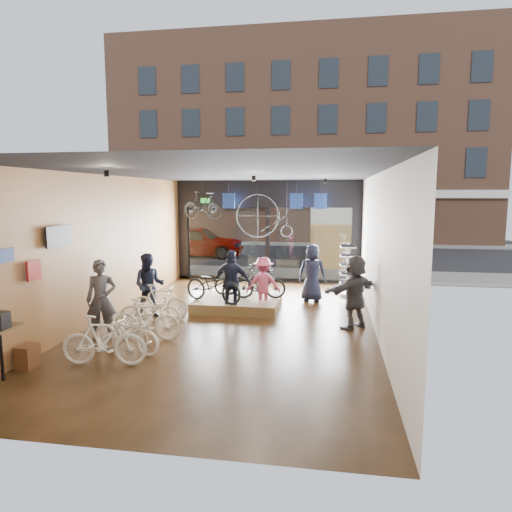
% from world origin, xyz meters
% --- Properties ---
extents(ground_plane, '(7.00, 12.00, 0.04)m').
position_xyz_m(ground_plane, '(0.00, 0.00, -0.02)').
color(ground_plane, black).
rests_on(ground_plane, ground).
extents(ceiling, '(7.00, 12.00, 0.04)m').
position_xyz_m(ceiling, '(0.00, 0.00, 3.82)').
color(ceiling, black).
rests_on(ceiling, ground).
extents(wall_left, '(0.04, 12.00, 3.80)m').
position_xyz_m(wall_left, '(-3.52, 0.00, 1.90)').
color(wall_left, '#965E33').
rests_on(wall_left, ground).
extents(wall_right, '(0.04, 12.00, 3.80)m').
position_xyz_m(wall_right, '(3.52, 0.00, 1.90)').
color(wall_right, beige).
rests_on(wall_right, ground).
extents(wall_back, '(7.00, 0.04, 3.80)m').
position_xyz_m(wall_back, '(0.00, -6.02, 1.90)').
color(wall_back, beige).
rests_on(wall_back, ground).
extents(storefront, '(7.00, 0.26, 3.80)m').
position_xyz_m(storefront, '(0.00, 6.00, 1.90)').
color(storefront, black).
rests_on(storefront, ground).
extents(exit_sign, '(0.35, 0.06, 0.18)m').
position_xyz_m(exit_sign, '(-2.40, 5.88, 3.05)').
color(exit_sign, '#198C26').
rests_on(exit_sign, storefront).
extents(street_road, '(30.00, 18.00, 0.02)m').
position_xyz_m(street_road, '(0.00, 15.00, -0.01)').
color(street_road, black).
rests_on(street_road, ground).
extents(sidewalk_near, '(30.00, 2.40, 0.12)m').
position_xyz_m(sidewalk_near, '(0.00, 7.20, 0.06)').
color(sidewalk_near, slate).
rests_on(sidewalk_near, ground).
extents(sidewalk_far, '(30.00, 2.00, 0.12)m').
position_xyz_m(sidewalk_far, '(0.00, 19.00, 0.06)').
color(sidewalk_far, slate).
rests_on(sidewalk_far, ground).
extents(opposite_building, '(26.00, 5.00, 14.00)m').
position_xyz_m(opposite_building, '(0.00, 21.50, 7.00)').
color(opposite_building, brown).
rests_on(opposite_building, ground).
extents(street_car, '(4.89, 1.97, 1.67)m').
position_xyz_m(street_car, '(-4.61, 12.00, 0.83)').
color(street_car, gray).
rests_on(street_car, street_road).
extents(box_truck, '(2.41, 7.22, 2.84)m').
position_xyz_m(box_truck, '(2.66, 11.00, 1.42)').
color(box_truck, silver).
rests_on(box_truck, street_road).
extents(floor_bike_1, '(1.71, 0.68, 1.00)m').
position_xyz_m(floor_bike_1, '(-1.87, -3.27, 0.50)').
color(floor_bike_1, white).
rests_on(floor_bike_1, ground_plane).
extents(floor_bike_2, '(1.73, 0.96, 0.86)m').
position_xyz_m(floor_bike_2, '(-1.77, -2.51, 0.43)').
color(floor_bike_2, white).
rests_on(floor_bike_2, ground_plane).
extents(floor_bike_3, '(1.60, 0.49, 0.96)m').
position_xyz_m(floor_bike_3, '(-1.69, -1.64, 0.48)').
color(floor_bike_3, white).
rests_on(floor_bike_3, ground_plane).
extents(floor_bike_4, '(1.59, 0.69, 0.81)m').
position_xyz_m(floor_bike_4, '(-2.04, -0.59, 0.41)').
color(floor_bike_4, white).
rests_on(floor_bike_4, ground_plane).
extents(floor_bike_5, '(1.53, 0.45, 0.92)m').
position_xyz_m(floor_bike_5, '(-2.07, 0.16, 0.46)').
color(floor_bike_5, white).
rests_on(floor_bike_5, ground_plane).
extents(display_platform, '(2.40, 1.80, 0.30)m').
position_xyz_m(display_platform, '(-0.23, 1.44, 0.15)').
color(display_platform, brown).
rests_on(display_platform, ground_plane).
extents(display_bike_left, '(1.95, 1.27, 0.97)m').
position_xyz_m(display_bike_left, '(-0.81, 0.95, 0.78)').
color(display_bike_left, black).
rests_on(display_bike_left, display_platform).
extents(display_bike_mid, '(1.55, 0.63, 0.90)m').
position_xyz_m(display_bike_mid, '(0.40, 1.59, 0.75)').
color(display_bike_mid, black).
rests_on(display_bike_mid, display_platform).
extents(display_bike_right, '(1.66, 1.27, 0.84)m').
position_xyz_m(display_bike_right, '(-0.31, 2.18, 0.72)').
color(display_bike_right, black).
rests_on(display_bike_right, display_platform).
extents(customer_0, '(0.78, 0.65, 1.84)m').
position_xyz_m(customer_0, '(-2.72, -1.74, 0.92)').
color(customer_0, '#3F3F44').
rests_on(customer_0, ground_plane).
extents(customer_1, '(0.94, 0.79, 1.73)m').
position_xyz_m(customer_1, '(-2.40, 0.26, 0.87)').
color(customer_1, '#161C33').
rests_on(customer_1, ground_plane).
extents(customer_2, '(1.07, 0.50, 1.78)m').
position_xyz_m(customer_2, '(-0.26, 0.87, 0.89)').
color(customer_2, '#161C33').
rests_on(customer_2, ground_plane).
extents(customer_3, '(1.06, 0.70, 1.52)m').
position_xyz_m(customer_3, '(0.52, 1.49, 0.76)').
color(customer_3, '#CC4C72').
rests_on(customer_3, ground_plane).
extents(customer_4, '(0.95, 0.70, 1.77)m').
position_xyz_m(customer_4, '(1.85, 2.77, 0.89)').
color(customer_4, '#161C33').
rests_on(customer_4, ground_plane).
extents(customer_5, '(1.56, 1.61, 1.83)m').
position_xyz_m(customer_5, '(3.00, 0.08, 0.92)').
color(customer_5, '#3F3F44').
rests_on(customer_5, ground_plane).
extents(sunglasses_rack, '(0.57, 0.50, 1.71)m').
position_xyz_m(sunglasses_rack, '(2.95, 3.74, 0.86)').
color(sunglasses_rack, white).
rests_on(sunglasses_rack, ground_plane).
extents(wall_merch, '(0.40, 2.40, 2.60)m').
position_xyz_m(wall_merch, '(-3.38, -3.50, 1.30)').
color(wall_merch, navy).
rests_on(wall_merch, wall_left).
extents(penny_farthing, '(1.93, 0.06, 1.55)m').
position_xyz_m(penny_farthing, '(0.17, 4.62, 2.50)').
color(penny_farthing, black).
rests_on(penny_farthing, ceiling).
extents(hung_bike, '(1.64, 0.94, 0.95)m').
position_xyz_m(hung_bike, '(-2.04, 4.20, 2.93)').
color(hung_bike, black).
rests_on(hung_bike, ceiling).
extents(jersey_left, '(0.45, 0.03, 0.55)m').
position_xyz_m(jersey_left, '(-1.33, 5.20, 3.05)').
color(jersey_left, '#1E3F99').
rests_on(jersey_left, ceiling).
extents(jersey_mid, '(0.45, 0.03, 0.55)m').
position_xyz_m(jersey_mid, '(1.14, 5.20, 3.05)').
color(jersey_mid, '#1E3F99').
rests_on(jersey_mid, ceiling).
extents(jersey_right, '(0.45, 0.03, 0.55)m').
position_xyz_m(jersey_right, '(2.00, 5.20, 3.05)').
color(jersey_right, '#1E3F99').
rests_on(jersey_right, ceiling).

